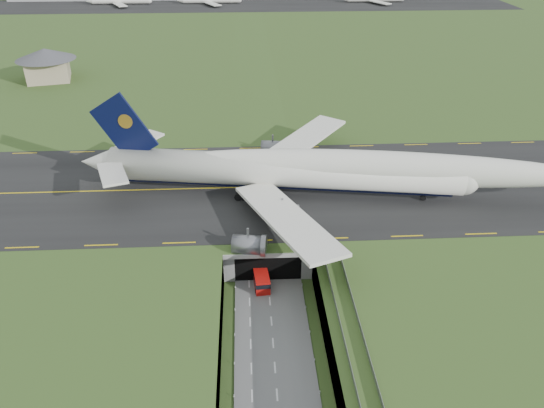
{
  "coord_description": "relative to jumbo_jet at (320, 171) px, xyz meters",
  "views": [
    {
      "loc": [
        -3.44,
        -68.88,
        59.9
      ],
      "look_at": [
        1.34,
        20.0,
        9.21
      ],
      "focal_mm": 35.0,
      "sensor_mm": 36.0,
      "label": 1
    }
  ],
  "objects": [
    {
      "name": "shuttle_tram",
      "position": [
        -13.03,
        -21.73,
        -10.35
      ],
      "size": [
        3.15,
        7.04,
        2.81
      ],
      "rotation": [
        0.0,
        0.0,
        0.09
      ],
      "color": "#B8100C",
      "rests_on": "ground"
    },
    {
      "name": "guideway",
      "position": [
        -0.69,
        -47.72,
        -6.58
      ],
      "size": [
        3.0,
        53.0,
        7.05
      ],
      "color": "#A8A8A3",
      "rests_on": "ground"
    },
    {
      "name": "taxiway",
      "position": [
        -11.69,
        4.39,
        -5.81
      ],
      "size": [
        800.0,
        44.0,
        0.18
      ],
      "primitive_type": "cube",
      "color": "black",
      "rests_on": "airfield_deck"
    },
    {
      "name": "airfield_deck",
      "position": [
        -11.69,
        -28.61,
        -8.9
      ],
      "size": [
        800.0,
        800.0,
        6.0
      ],
      "primitive_type": "cube",
      "color": "gray",
      "rests_on": "ground"
    },
    {
      "name": "service_building",
      "position": [
        -82.84,
        88.84,
        0.54
      ],
      "size": [
        24.05,
        24.05,
        10.88
      ],
      "rotation": [
        0.0,
        0.0,
        0.23
      ],
      "color": "tan",
      "rests_on": "ground"
    },
    {
      "name": "trench_road",
      "position": [
        -11.69,
        -36.11,
        -11.8
      ],
      "size": [
        12.0,
        75.0,
        0.2
      ],
      "primitive_type": "cube",
      "color": "slate",
      "rests_on": "ground"
    },
    {
      "name": "jumbo_jet",
      "position": [
        0.0,
        0.0,
        0.0
      ],
      "size": [
        105.53,
        65.27,
        21.85
      ],
      "rotation": [
        0.0,
        0.0,
        -0.16
      ],
      "color": "white",
      "rests_on": "ground"
    },
    {
      "name": "ground",
      "position": [
        -11.69,
        -28.61,
        -11.9
      ],
      "size": [
        900.0,
        900.0,
        0.0
      ],
      "primitive_type": "plane",
      "color": "#3B5321",
      "rests_on": "ground"
    },
    {
      "name": "tunnel_portal",
      "position": [
        -11.69,
        -11.9,
        -8.57
      ],
      "size": [
        17.0,
        22.3,
        6.0
      ],
      "color": "gray",
      "rests_on": "ground"
    }
  ]
}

